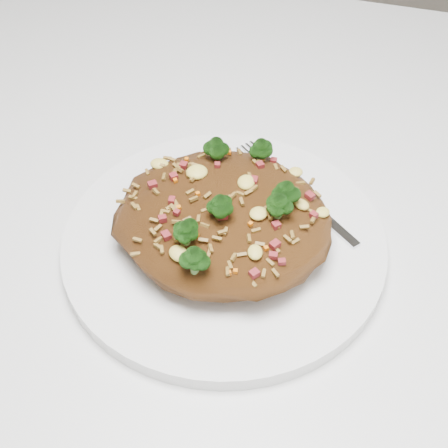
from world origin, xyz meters
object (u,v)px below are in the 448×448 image
Objects in this scene: dining_table at (196,238)px; fork at (301,196)px; plate at (224,241)px; fried_rice at (224,212)px.

fork is at bearing -7.57° from dining_table.
fork reaches higher than plate.
plate is at bearing -55.16° from dining_table.
fried_rice is at bearing -54.96° from dining_table.
fried_rice is (0.00, 0.00, 0.04)m from plate.
fried_rice reaches higher than plate.
dining_table is at bearing 124.84° from plate.
fork is at bearing 50.23° from fried_rice.
plate reaches higher than dining_table.
plate is at bearing -176.32° from fried_rice.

